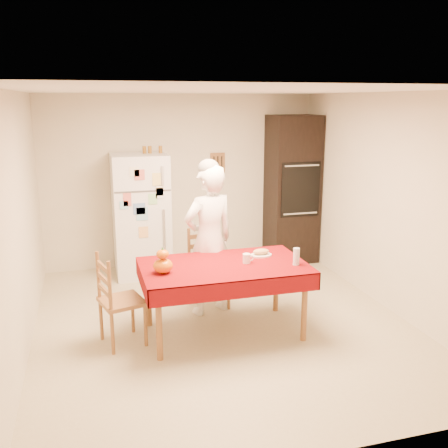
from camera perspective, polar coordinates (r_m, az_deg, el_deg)
name	(u,v)px	position (r m, az deg, el deg)	size (l,w,h in m)	color
floor	(222,322)	(5.66, -0.24, -11.19)	(4.50, 4.50, 0.00)	tan
room_shell	(222,178)	(5.19, -0.26, 5.28)	(4.02, 4.52, 2.51)	beige
refrigerator	(141,215)	(7.03, -9.46, 0.98)	(0.75, 0.74, 1.70)	white
oven_cabinet	(292,189)	(7.60, 7.79, 3.94)	(0.70, 0.62, 2.20)	black
dining_table	(224,271)	(5.17, -0.02, -5.38)	(1.70, 1.00, 0.76)	brown
chair_far	(207,265)	(5.94, -2.00, -4.67)	(0.48, 0.46, 0.95)	brown
chair_left	(115,297)	(5.11, -12.30, -8.17)	(0.50, 0.51, 0.95)	brown
seated_woman	(209,240)	(5.65, -1.71, -1.88)	(0.63, 0.41, 1.73)	white
coffee_mug	(247,258)	(5.18, 2.59, -3.96)	(0.08, 0.08, 0.10)	white
pumpkin_lower	(163,266)	(4.92, -6.99, -4.76)	(0.19, 0.19, 0.14)	#C83404
pumpkin_upper	(163,254)	(4.88, -7.03, -3.44)	(0.12, 0.12, 0.09)	#EB3C05
wine_glass	(296,256)	(5.17, 8.26, -3.69)	(0.07, 0.07, 0.18)	silver
bread_plate	(261,255)	(5.43, 4.25, -3.57)	(0.24, 0.24, 0.02)	white
bread_loaf	(261,252)	(5.42, 4.25, -3.17)	(0.18, 0.10, 0.06)	#A48350
spice_jar_left	(144,150)	(6.95, -9.09, 8.37)	(0.05, 0.05, 0.10)	brown
spice_jar_mid	(150,150)	(6.96, -8.47, 8.40)	(0.05, 0.05, 0.10)	brown
spice_jar_right	(160,149)	(6.98, -7.28, 8.45)	(0.05, 0.05, 0.10)	brown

